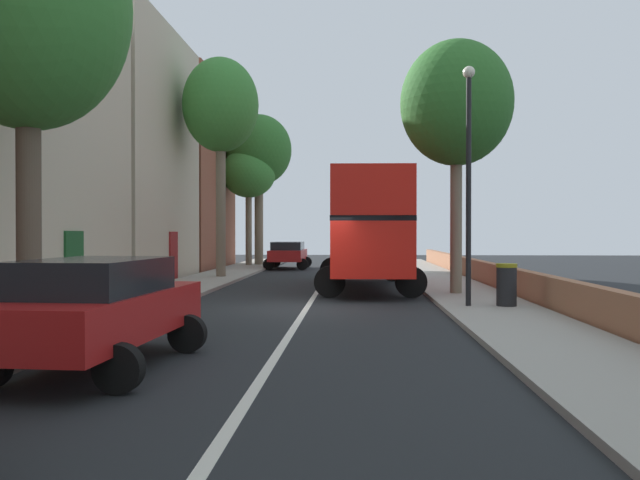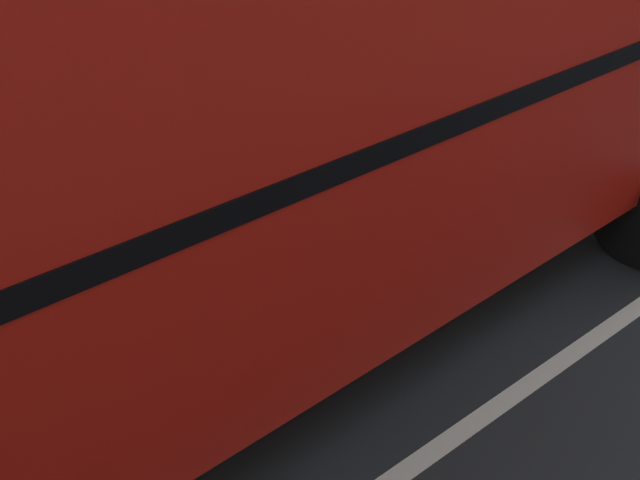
# 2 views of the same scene
# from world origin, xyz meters

# --- Properties ---
(sidewalk_right) EXTENTS (2.60, 60.00, 0.12)m
(sidewalk_right) POSITION_xyz_m (4.90, 0.00, 0.06)
(sidewalk_right) COLOR #9E998E
(sidewalk_right) RESTS_ON ground
(boundary_wall_right) EXTENTS (0.36, 54.00, 0.91)m
(boundary_wall_right) POSITION_xyz_m (6.45, 0.00, 0.45)
(boundary_wall_right) COLOR #9E6647
(boundary_wall_right) RESTS_ON ground
(double_decker_bus) EXTENTS (3.76, 10.20, 4.06)m
(double_decker_bus) POSITION_xyz_m (1.70, 6.32, 2.35)
(double_decker_bus) COLOR red
(double_decker_bus) RESTS_ON ground
(litter_bin_right) EXTENTS (0.55, 0.55, 1.12)m
(litter_bin_right) POSITION_xyz_m (5.30, -0.23, 0.68)
(litter_bin_right) COLOR black
(litter_bin_right) RESTS_ON sidewalk_right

